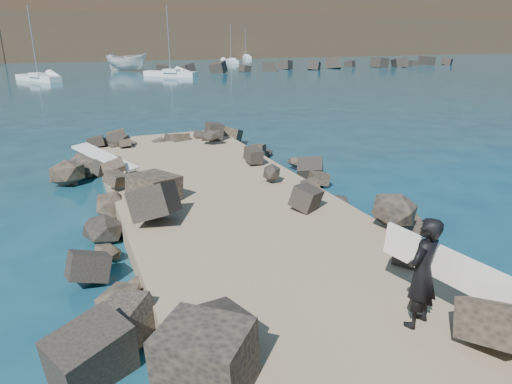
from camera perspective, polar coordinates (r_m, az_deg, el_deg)
ground at (r=12.31m, az=-1.81°, el=-5.21°), size 800.00×800.00×0.00m
jetty at (r=10.52m, az=2.13°, el=-7.84°), size 6.00×26.00×0.60m
riprap_left at (r=10.14m, az=-14.31°, el=-8.28°), size 2.60×22.00×1.00m
riprap_right at (r=12.21m, az=13.60°, el=-3.43°), size 2.60×22.00×1.00m
breakwater_secondary at (r=76.36m, az=8.26°, el=15.47°), size 52.00×4.00×1.20m
headland at (r=171.42m, az=-19.49°, el=21.66°), size 360.00×140.00×32.00m
surfboard_resting at (r=16.23m, az=-18.34°, el=3.73°), size 2.00×2.44×0.08m
boat_imported at (r=72.92m, az=-15.87°, el=15.35°), size 6.72×6.24×2.58m
surfer_with_board at (r=7.73m, az=20.42°, el=-9.32°), size 1.18×2.24×1.86m
sailboat_d at (r=91.16m, az=-3.14°, el=16.01°), size 1.66×6.04×7.32m
sailboat_a at (r=60.34m, az=-25.58°, el=12.73°), size 5.10×6.68×8.42m
sailboat_c at (r=62.01m, az=-10.62°, el=14.34°), size 6.35×6.12×8.71m
sailboat_f at (r=108.09m, az=-1.32°, el=16.50°), size 1.90×5.88×7.10m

